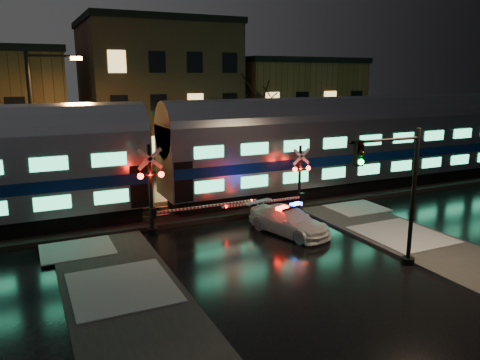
% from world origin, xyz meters
% --- Properties ---
extents(ground, '(120.00, 120.00, 0.00)m').
position_xyz_m(ground, '(0.00, 0.00, 0.00)').
color(ground, black).
rests_on(ground, ground).
extents(ballast, '(90.00, 4.20, 0.24)m').
position_xyz_m(ballast, '(0.00, 5.00, 0.12)').
color(ballast, black).
rests_on(ballast, ground).
extents(sidewalk_left, '(4.00, 20.00, 0.12)m').
position_xyz_m(sidewalk_left, '(-6.50, -6.00, 0.06)').
color(sidewalk_left, '#2D2D2D').
rests_on(sidewalk_left, ground).
extents(sidewalk_right, '(4.00, 20.00, 0.12)m').
position_xyz_m(sidewalk_right, '(6.50, -6.00, 0.06)').
color(sidewalk_right, '#2D2D2D').
rests_on(sidewalk_right, ground).
extents(building_mid, '(12.00, 11.00, 11.50)m').
position_xyz_m(building_mid, '(2.00, 22.50, 5.75)').
color(building_mid, brown).
rests_on(building_mid, ground).
extents(building_right, '(12.00, 10.00, 8.50)m').
position_xyz_m(building_right, '(15.00, 22.00, 4.25)').
color(building_right, brown).
rests_on(building_right, ground).
extents(train, '(51.00, 3.12, 5.92)m').
position_xyz_m(train, '(-3.10, 5.00, 3.38)').
color(train, black).
rests_on(train, ballast).
extents(police_car, '(2.95, 4.71, 1.43)m').
position_xyz_m(police_car, '(1.98, -0.24, 0.64)').
color(police_car, white).
rests_on(police_car, ground).
extents(crossing_signal_right, '(5.31, 0.64, 3.76)m').
position_xyz_m(crossing_signal_right, '(3.85, 2.30, 1.55)').
color(crossing_signal_right, black).
rests_on(crossing_signal_right, ground).
extents(crossing_signal_left, '(6.12, 0.67, 4.34)m').
position_xyz_m(crossing_signal_left, '(-3.63, 2.31, 1.80)').
color(crossing_signal_left, black).
rests_on(crossing_signal_left, ground).
extents(traffic_light, '(3.55, 0.67, 5.49)m').
position_xyz_m(traffic_light, '(3.52, -5.54, 2.92)').
color(traffic_light, black).
rests_on(traffic_light, ground).
extents(streetlight, '(2.89, 0.30, 8.65)m').
position_xyz_m(streetlight, '(-8.31, 9.00, 4.99)').
color(streetlight, black).
rests_on(streetlight, ground).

